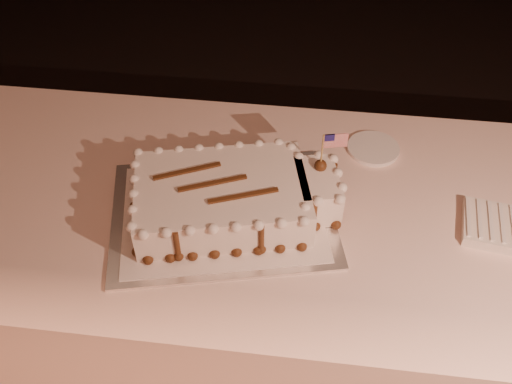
# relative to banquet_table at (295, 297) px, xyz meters

# --- Properties ---
(room_shell) EXTENTS (6.10, 8.10, 2.90)m
(room_shell) POSITION_rel_banquet_table_xyz_m (0.00, -0.60, 1.02)
(room_shell) COLOR black
(room_shell) RESTS_ON ground
(banquet_table) EXTENTS (2.40, 0.80, 0.75)m
(banquet_table) POSITION_rel_banquet_table_xyz_m (0.00, 0.00, 0.00)
(banquet_table) COLOR #FFD6C5
(banquet_table) RESTS_ON ground
(cake_board) EXTENTS (0.60, 0.50, 0.01)m
(cake_board) POSITION_rel_banquet_table_xyz_m (-0.19, -0.05, 0.38)
(cake_board) COLOR white
(cake_board) RESTS_ON banquet_table
(doily) EXTENTS (0.54, 0.45, 0.00)m
(doily) POSITION_rel_banquet_table_xyz_m (-0.19, -0.05, 0.38)
(doily) COLOR white
(doily) RESTS_ON cake_board
(sheet_cake) EXTENTS (0.51, 0.36, 0.20)m
(sheet_cake) POSITION_rel_banquet_table_xyz_m (-0.16, -0.04, 0.43)
(sheet_cake) COLOR white
(sheet_cake) RESTS_ON doily
(napkin_stack) EXTENTS (0.21, 0.17, 0.03)m
(napkin_stack) POSITION_rel_banquet_table_xyz_m (0.47, -0.02, 0.39)
(napkin_stack) COLOR white
(napkin_stack) RESTS_ON banquet_table
(side_plate) EXTENTS (0.14, 0.14, 0.01)m
(side_plate) POSITION_rel_banquet_table_xyz_m (0.17, 0.24, 0.38)
(side_plate) COLOR white
(side_plate) RESTS_ON banquet_table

